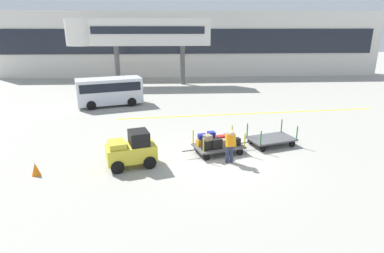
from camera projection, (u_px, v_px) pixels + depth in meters
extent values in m
plane|color=#9E9B91|center=(219.00, 160.00, 14.68)|extent=(120.00, 120.00, 0.00)
cube|color=yellow|center=(252.00, 113.00, 22.37)|extent=(18.42, 1.98, 0.01)
cube|color=silver|center=(190.00, 44.00, 38.27)|extent=(45.78, 2.40, 7.52)
cube|color=#1E232D|center=(191.00, 41.00, 36.97)|extent=(43.49, 0.12, 2.80)
cube|color=silver|center=(149.00, 32.00, 31.86)|extent=(12.20, 2.20, 2.60)
cylinder|color=silver|center=(81.00, 32.00, 31.49)|extent=(3.00, 3.00, 2.60)
cube|color=#1E232D|center=(148.00, 30.00, 30.71)|extent=(10.98, 0.08, 0.70)
cylinder|color=#59595B|center=(117.00, 65.00, 32.67)|extent=(0.50, 0.50, 3.97)
cylinder|color=#59595B|center=(183.00, 65.00, 33.04)|extent=(0.50, 0.50, 3.97)
cube|color=gold|center=(131.00, 153.00, 13.84)|extent=(2.33, 1.68, 0.70)
cube|color=black|center=(139.00, 138.00, 13.77)|extent=(1.06, 1.18, 0.60)
cube|color=gold|center=(117.00, 144.00, 13.50)|extent=(0.95, 1.10, 0.24)
cylinder|color=black|center=(114.00, 158.00, 14.18)|extent=(0.59, 0.34, 0.56)
cylinder|color=black|center=(118.00, 167.00, 13.25)|extent=(0.59, 0.34, 0.56)
cylinder|color=black|center=(144.00, 154.00, 14.64)|extent=(0.59, 0.34, 0.56)
cylinder|color=black|center=(150.00, 162.00, 13.71)|extent=(0.59, 0.34, 0.56)
cube|color=#4C4C4F|center=(218.00, 146.00, 15.34)|extent=(2.61, 2.03, 0.08)
cylinder|color=gold|center=(193.00, 137.00, 15.44)|extent=(0.06, 0.06, 0.70)
cylinder|color=gold|center=(203.00, 146.00, 14.29)|extent=(0.06, 0.06, 0.70)
cylinder|color=gold|center=(232.00, 132.00, 16.16)|extent=(0.06, 0.06, 0.70)
cylinder|color=gold|center=(245.00, 140.00, 15.01)|extent=(0.06, 0.06, 0.70)
cylinder|color=black|center=(197.00, 148.00, 15.64)|extent=(0.34, 0.19, 0.32)
cylinder|color=black|center=(207.00, 157.00, 14.58)|extent=(0.34, 0.19, 0.32)
cylinder|color=black|center=(229.00, 144.00, 16.23)|extent=(0.34, 0.19, 0.32)
cylinder|color=black|center=(240.00, 152.00, 15.17)|extent=(0.34, 0.19, 0.32)
cylinder|color=#333333|center=(189.00, 151.00, 14.84)|extent=(0.68, 0.26, 0.05)
cube|color=orange|center=(202.00, 142.00, 15.27)|extent=(0.60, 0.46, 0.33)
cube|color=black|center=(208.00, 145.00, 14.73)|extent=(0.59, 0.46, 0.48)
cube|color=black|center=(211.00, 141.00, 15.45)|extent=(0.47, 0.41, 0.35)
cube|color=black|center=(216.00, 144.00, 14.86)|extent=(0.58, 0.45, 0.47)
cube|color=red|center=(221.00, 139.00, 15.63)|extent=(0.49, 0.38, 0.37)
cube|color=#726651|center=(225.00, 143.00, 15.10)|extent=(0.47, 0.41, 0.38)
cube|color=#726651|center=(230.00, 137.00, 15.81)|extent=(0.57, 0.42, 0.41)
cube|color=black|center=(235.00, 142.00, 15.28)|extent=(0.55, 0.41, 0.36)
cube|color=navy|center=(202.00, 137.00, 15.18)|extent=(0.44, 0.37, 0.25)
cube|color=#726651|center=(208.00, 137.00, 14.62)|extent=(0.46, 0.46, 0.24)
cube|color=navy|center=(211.00, 135.00, 15.36)|extent=(0.40, 0.39, 0.27)
cube|color=#4C4C4F|center=(271.00, 139.00, 16.36)|extent=(2.61, 2.03, 0.08)
cylinder|color=#237033|center=(247.00, 130.00, 16.46)|extent=(0.06, 0.06, 0.70)
cylinder|color=#237033|center=(261.00, 138.00, 15.31)|extent=(0.06, 0.06, 0.70)
cylinder|color=#237033|center=(282.00, 126.00, 17.17)|extent=(0.06, 0.06, 0.70)
cylinder|color=#237033|center=(297.00, 133.00, 16.02)|extent=(0.06, 0.06, 0.70)
cylinder|color=black|center=(250.00, 141.00, 16.66)|extent=(0.34, 0.19, 0.32)
cylinder|color=black|center=(263.00, 148.00, 15.60)|extent=(0.34, 0.19, 0.32)
cylinder|color=black|center=(278.00, 137.00, 17.24)|extent=(0.34, 0.19, 0.32)
cylinder|color=black|center=(292.00, 144.00, 16.18)|extent=(0.34, 0.19, 0.32)
cylinder|color=#333333|center=(246.00, 143.00, 15.86)|extent=(0.68, 0.26, 0.05)
cylinder|color=#2D334C|center=(227.00, 154.00, 14.28)|extent=(0.16, 0.16, 0.82)
cylinder|color=#2D334C|center=(232.00, 154.00, 14.32)|extent=(0.16, 0.16, 0.82)
cube|color=orange|center=(231.00, 140.00, 14.01)|extent=(0.46, 0.47, 0.61)
sphere|color=tan|center=(232.00, 133.00, 13.78)|extent=(0.22, 0.22, 0.22)
cube|color=silver|center=(109.00, 91.00, 24.32)|extent=(5.15, 3.30, 1.90)
cube|color=black|center=(109.00, 86.00, 24.19)|extent=(4.80, 3.22, 0.64)
cylinder|color=black|center=(91.00, 105.00, 23.27)|extent=(0.72, 0.44, 0.68)
cylinder|color=black|center=(132.00, 102.00, 24.31)|extent=(0.72, 0.44, 0.68)
cone|color=orange|center=(36.00, 169.00, 13.08)|extent=(0.36, 0.36, 0.55)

